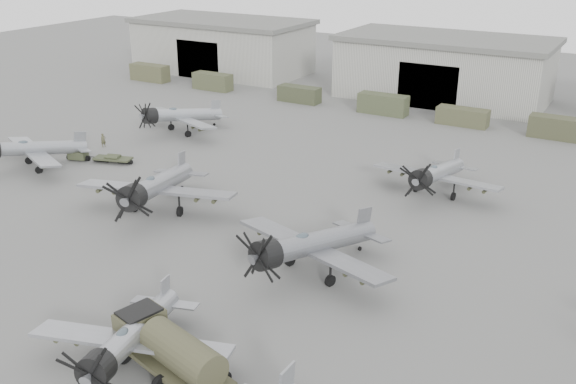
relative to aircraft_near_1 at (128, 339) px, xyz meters
name	(u,v)px	position (x,y,z in m)	size (l,w,h in m)	color
ground	(148,298)	(-4.28, 6.16, -2.05)	(220.00, 220.00, 0.00)	#5D5D5B
hangar_left	(222,45)	(-42.28, 68.12, 2.33)	(29.00, 14.80, 8.70)	#B3B3A8
hangar_center	(444,68)	(-4.28, 68.12, 2.33)	(29.00, 14.80, 8.70)	#B3B3A8
support_truck_0	(150,73)	(-47.99, 56.16, -0.74)	(6.52, 2.20, 2.61)	#4A4B31
support_truck_1	(213,82)	(-35.70, 56.16, -0.81)	(6.10, 2.20, 2.47)	#44482F
support_truck_2	(299,94)	(-20.84, 56.16, -0.95)	(5.96, 2.20, 2.19)	#393E28
support_truck_3	(383,104)	(-8.37, 56.16, -0.76)	(6.47, 2.20, 2.58)	#41482F
support_truck_4	(462,117)	(2.07, 56.16, -0.99)	(6.22, 2.20, 2.11)	#47492F
support_truck_5	(555,127)	(12.74, 56.16, -0.79)	(5.67, 2.20, 2.51)	#3E402A
aircraft_near_1	(128,339)	(0.00, 0.00, 0.00)	(11.23, 10.11, 4.50)	#9A9CA3
aircraft_mid_0	(30,149)	(-30.87, 19.08, 0.03)	(11.16, 10.11, 4.55)	#94979C
aircraft_mid_1	(154,187)	(-12.67, 16.72, 0.43)	(13.58, 12.23, 5.43)	gray
aircraft_mid_2	(308,245)	(3.38, 13.94, 0.31)	(12.98, 11.68, 5.18)	gray
aircraft_far_0	(178,115)	(-25.81, 35.87, 0.16)	(12.06, 10.86, 4.84)	#9FA2A7
aircraft_far_1	(436,174)	(6.34, 32.27, 0.08)	(11.71, 10.54, 4.68)	#989BA0
fuel_tanker	(170,348)	(2.09, 0.89, -0.35)	(8.03, 4.37, 2.95)	#45432D
tug_trailer	(91,156)	(-27.45, 23.70, -1.53)	(6.87, 3.27, 1.37)	#363C27
ground_crew	(103,140)	(-29.76, 27.76, -1.27)	(0.56, 0.37, 1.54)	#49482F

